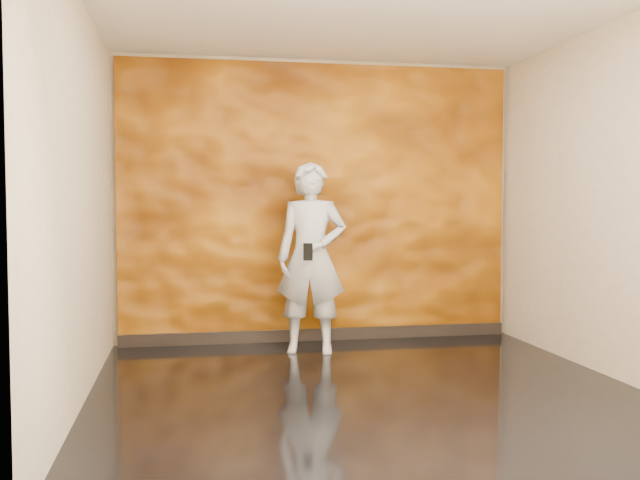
# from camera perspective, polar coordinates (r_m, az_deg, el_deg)

# --- Properties ---
(room) EXTENTS (4.02, 4.02, 2.81)m
(room) POSITION_cam_1_polar(r_m,az_deg,el_deg) (5.20, 3.76, 3.20)
(room) COLOR black
(room) RESTS_ON ground
(feature_wall) EXTENTS (3.90, 0.06, 2.75)m
(feature_wall) POSITION_cam_1_polar(r_m,az_deg,el_deg) (7.12, -0.15, 3.00)
(feature_wall) COLOR orange
(feature_wall) RESTS_ON ground
(baseboard) EXTENTS (3.90, 0.04, 0.12)m
(baseboard) POSITION_cam_1_polar(r_m,az_deg,el_deg) (7.20, -0.09, -7.57)
(baseboard) COLOR black
(baseboard) RESTS_ON ground
(man) EXTENTS (0.72, 0.56, 1.75)m
(man) POSITION_cam_1_polar(r_m,az_deg,el_deg) (6.55, -0.70, -1.43)
(man) COLOR #999FA7
(man) RESTS_ON ground
(phone) EXTENTS (0.08, 0.05, 0.15)m
(phone) POSITION_cam_1_polar(r_m,az_deg,el_deg) (6.29, -0.97, -0.96)
(phone) COLOR black
(phone) RESTS_ON man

